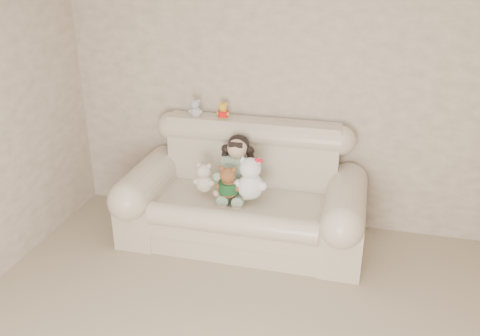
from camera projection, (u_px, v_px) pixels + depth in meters
name	position (u px, v px, depth m)	size (l,w,h in m)	color
wall_back	(312.00, 89.00, 4.44)	(4.50, 4.50, 0.00)	beige
sofa	(243.00, 188.00, 4.42)	(2.10, 0.95, 1.03)	beige
seated_child	(238.00, 165.00, 4.43)	(0.33, 0.40, 0.55)	#387B49
brown_teddy	(228.00, 179.00, 4.23)	(0.21, 0.16, 0.33)	brown
white_cat	(251.00, 174.00, 4.19)	(0.29, 0.22, 0.45)	white
cream_teddy	(204.00, 175.00, 4.34)	(0.20, 0.15, 0.31)	beige
yellow_mini_bear	(223.00, 109.00, 4.56)	(0.12, 0.09, 0.19)	yellow
grey_mini_plush	(196.00, 107.00, 4.60)	(0.13, 0.10, 0.21)	silver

